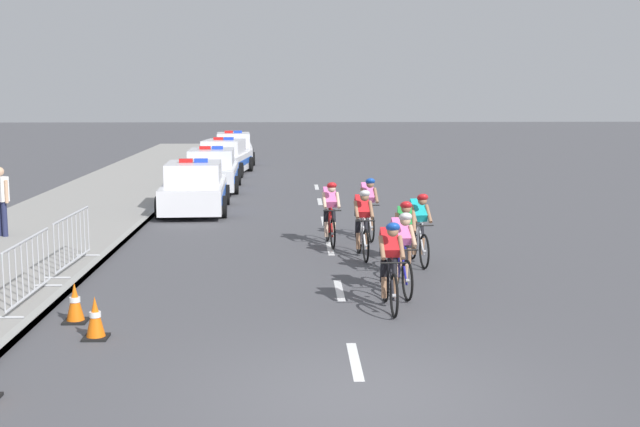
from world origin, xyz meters
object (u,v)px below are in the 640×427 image
object	(u,v)px
cyclist_fourth	(419,227)
cyclist_sixth	(330,212)
cyclist_lead	(390,264)
spectator_back	(1,197)
cyclist_second	(401,251)
cyclist_fifth	(363,222)
cyclist_third	(405,237)
crowd_barrier_middle	(28,271)
cyclist_seventh	(368,207)
police_car_nearest	(194,189)
traffic_cone_mid	(75,303)
crowd_barrier_rear	(73,241)
police_car_furthest	(233,149)
police_car_third	(224,159)
traffic_cone_near	(95,318)
police_car_second	(212,171)

from	to	relation	value
cyclist_fourth	cyclist_sixth	bearing A→B (deg)	129.37
cyclist_lead	spectator_back	distance (m)	10.86
cyclist_second	cyclist_fifth	bearing A→B (deg)	97.68
cyclist_third	crowd_barrier_middle	distance (m)	6.99
cyclist_seventh	police_car_nearest	distance (m)	6.71
cyclist_second	traffic_cone_mid	bearing A→B (deg)	-162.84
cyclist_third	crowd_barrier_rear	xyz separation A→B (m)	(-6.59, 0.49, -0.14)
police_car_furthest	spectator_back	distance (m)	21.25
cyclist_lead	cyclist_second	xyz separation A→B (m)	(0.32, 1.06, 0.00)
cyclist_fifth	crowd_barrier_rear	xyz separation A→B (m)	(-5.90, -1.27, -0.14)
police_car_furthest	cyclist_second	bearing A→B (deg)	-79.47
cyclist_sixth	crowd_barrier_middle	bearing A→B (deg)	-133.83
cyclist_sixth	police_car_third	distance (m)	16.73
cyclist_sixth	traffic_cone_mid	xyz separation A→B (m)	(-4.30, -6.39, -0.48)
police_car_nearest	spectator_back	xyz separation A→B (m)	(-4.06, -4.74, 0.40)
cyclist_fourth	traffic_cone_near	distance (m)	7.56
cyclist_sixth	crowd_barrier_middle	size ratio (longest dim) A/B	0.74
cyclist_second	cyclist_sixth	size ratio (longest dim) A/B	1.00
crowd_barrier_rear	traffic_cone_mid	bearing A→B (deg)	-75.02
cyclist_fifth	traffic_cone_near	bearing A→B (deg)	-127.41
cyclist_lead	police_car_furthest	distance (m)	27.81
cyclist_seventh	cyclist_sixth	bearing A→B (deg)	-138.86
cyclist_third	crowd_barrier_middle	size ratio (longest dim) A/B	0.74
cyclist_lead	police_car_third	bearing A→B (deg)	101.72
crowd_barrier_middle	crowd_barrier_rear	distance (m)	2.74
crowd_barrier_middle	spectator_back	bearing A→B (deg)	112.34
crowd_barrier_rear	cyclist_seventh	bearing A→B (deg)	30.13
cyclist_second	police_car_third	world-z (taller)	police_car_third
crowd_barrier_rear	traffic_cone_mid	size ratio (longest dim) A/B	3.63
police_car_second	cyclist_third	bearing A→B (deg)	-69.95
crowd_barrier_middle	crowd_barrier_rear	bearing A→B (deg)	89.47
police_car_third	cyclist_sixth	bearing A→B (deg)	-76.76
cyclist_third	traffic_cone_mid	bearing A→B (deg)	-150.98
cyclist_lead	police_car_nearest	world-z (taller)	police_car_nearest
cyclist_second	cyclist_third	world-z (taller)	same
cyclist_fourth	crowd_barrier_rear	xyz separation A→B (m)	(-7.03, -0.62, -0.14)
cyclist_fourth	police_car_furthest	xyz separation A→B (m)	(-5.59, 23.80, -0.11)
traffic_cone_near	police_car_second	bearing A→B (deg)	90.17
traffic_cone_mid	cyclist_fifth	bearing A→B (deg)	44.67
traffic_cone_near	police_car_third	bearing A→B (deg)	90.14
cyclist_fourth	traffic_cone_near	size ratio (longest dim) A/B	2.69
police_car_second	cyclist_sixth	bearing A→B (deg)	-70.57
cyclist_lead	traffic_cone_mid	xyz separation A→B (m)	(-5.05, -0.60, -0.48)
cyclist_sixth	spectator_back	xyz separation A→B (m)	(-7.88, 0.79, 0.30)
cyclist_seventh	police_car_third	size ratio (longest dim) A/B	0.38
cyclist_second	police_car_nearest	size ratio (longest dim) A/B	0.38
police_car_second	spectator_back	xyz separation A→B (m)	(-4.06, -10.06, 0.40)
cyclist_seventh	traffic_cone_near	bearing A→B (deg)	-120.28
cyclist_lead	cyclist_sixth	size ratio (longest dim) A/B	1.00
crowd_barrier_middle	spectator_back	world-z (taller)	spectator_back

